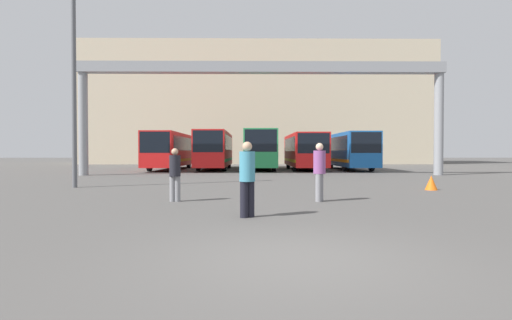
{
  "coord_description": "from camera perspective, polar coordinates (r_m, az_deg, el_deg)",
  "views": [
    {
      "loc": [
        -0.67,
        -5.71,
        1.55
      ],
      "look_at": [
        -0.36,
        23.76,
        0.95
      ],
      "focal_mm": 28.0,
      "sensor_mm": 36.0,
      "label": 1
    }
  ],
  "objects": [
    {
      "name": "bus_slot_4",
      "position": [
        35.53,
        13.23,
        1.54
      ],
      "size": [
        2.49,
        10.08,
        3.13
      ],
      "color": "#1959A5",
      "rests_on": "ground"
    },
    {
      "name": "bus_slot_3",
      "position": [
        35.05,
        6.9,
        1.5
      ],
      "size": [
        2.62,
        10.59,
        3.05
      ],
      "color": "red",
      "rests_on": "ground"
    },
    {
      "name": "ground_plane",
      "position": [
        5.95,
        6.03,
        -13.97
      ],
      "size": [
        200.0,
        200.0,
        0.0
      ],
      "primitive_type": "plane",
      "color": "#514F4C"
    },
    {
      "name": "bus_slot_2",
      "position": [
        35.5,
        0.47,
        1.75
      ],
      "size": [
        2.63,
        12.06,
        3.32
      ],
      "color": "#268C4C",
      "rests_on": "ground"
    },
    {
      "name": "bus_slot_1",
      "position": [
        35.59,
        -5.84,
        1.67
      ],
      "size": [
        2.46,
        11.96,
        3.25
      ],
      "color": "red",
      "rests_on": "ground"
    },
    {
      "name": "pedestrian_mid_right",
      "position": [
        12.72,
        -11.5,
        -1.87
      ],
      "size": [
        0.35,
        0.35,
        1.67
      ],
      "rotation": [
        0.0,
        0.0,
        0.02
      ],
      "color": "gray",
      "rests_on": "ground"
    },
    {
      "name": "traffic_cone",
      "position": [
        17.75,
        23.75,
        -2.99
      ],
      "size": [
        0.5,
        0.5,
        0.59
      ],
      "color": "orange",
      "rests_on": "ground"
    },
    {
      "name": "bus_slot_0",
      "position": [
        36.04,
        -12.07,
        1.56
      ],
      "size": [
        2.46,
        11.72,
        3.15
      ],
      "color": "red",
      "rests_on": "ground"
    },
    {
      "name": "pedestrian_near_right",
      "position": [
        12.64,
        9.05,
        -1.48
      ],
      "size": [
        0.38,
        0.38,
        1.83
      ],
      "rotation": [
        0.0,
        0.0,
        4.27
      ],
      "color": "gray",
      "rests_on": "ground"
    },
    {
      "name": "lamp_post",
      "position": [
        19.36,
        -24.57,
        10.7
      ],
      "size": [
        0.36,
        0.36,
        8.86
      ],
      "color": "#595B60",
      "rests_on": "ground"
    },
    {
      "name": "pedestrian_mid_left",
      "position": [
        9.45,
        -1.26,
        -2.47
      ],
      "size": [
        0.37,
        0.37,
        1.8
      ],
      "rotation": [
        0.0,
        0.0,
        3.66
      ],
      "color": "black",
      "rests_on": "ground"
    },
    {
      "name": "building_backdrop",
      "position": [
        55.78,
        0.08,
        7.58
      ],
      "size": [
        45.55,
        12.0,
        15.57
      ],
      "color": "beige",
      "rests_on": "ground"
    },
    {
      "name": "overhead_gantry",
      "position": [
        26.88,
        0.84,
        10.99
      ],
      "size": [
        24.21,
        0.8,
        7.48
      ],
      "color": "gray",
      "rests_on": "ground"
    }
  ]
}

